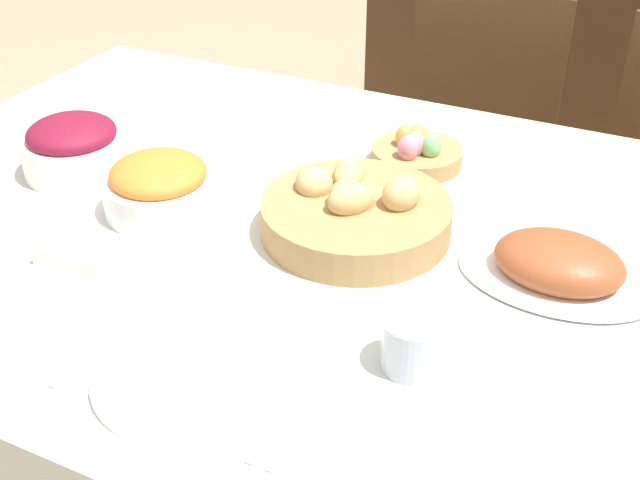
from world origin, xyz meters
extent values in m
cube|color=silver|center=(0.00, 0.00, 0.38)|extent=(1.84, 1.20, 0.77)
cylinder|color=brown|center=(-0.20, 0.67, 0.21)|extent=(0.03, 0.03, 0.43)
cylinder|color=brown|center=(0.19, 0.70, 0.21)|extent=(0.03, 0.03, 0.43)
cylinder|color=brown|center=(-0.23, 1.05, 0.21)|extent=(0.03, 0.03, 0.43)
cylinder|color=brown|center=(0.16, 1.09, 0.21)|extent=(0.03, 0.03, 0.43)
cube|color=brown|center=(-0.02, 0.88, 0.44)|extent=(0.45, 0.45, 0.02)
cube|color=brown|center=(-0.04, 1.08, 0.67)|extent=(0.42, 0.05, 0.45)
cylinder|color=brown|center=(0.35, 0.67, 0.21)|extent=(0.03, 0.03, 0.43)
cylinder|color=brown|center=(0.34, 1.06, 0.21)|extent=(0.03, 0.03, 0.43)
cube|color=#4C2D19|center=(0.06, 1.90, 0.43)|extent=(1.42, 0.44, 0.86)
cylinder|color=#AD8451|center=(0.03, 0.01, 0.80)|extent=(0.32, 0.32, 0.06)
ellipsoid|color=tan|center=(-0.02, 0.09, 0.83)|extent=(0.06, 0.09, 0.05)
ellipsoid|color=tan|center=(0.03, 0.01, 0.83)|extent=(0.08, 0.09, 0.05)
ellipsoid|color=tan|center=(0.03, -0.01, 0.84)|extent=(0.09, 0.09, 0.06)
ellipsoid|color=tan|center=(0.02, 0.00, 0.84)|extent=(0.06, 0.07, 0.06)
ellipsoid|color=tan|center=(-0.06, 0.03, 0.84)|extent=(0.09, 0.09, 0.06)
ellipsoid|color=tan|center=(0.10, 0.04, 0.85)|extent=(0.08, 0.09, 0.06)
cylinder|color=#AD8451|center=(0.03, 0.29, 0.78)|extent=(0.18, 0.18, 0.03)
ellipsoid|color=pink|center=(0.03, 0.25, 0.82)|extent=(0.04, 0.04, 0.05)
ellipsoid|color=#F29E4C|center=(0.01, 0.30, 0.82)|extent=(0.04, 0.04, 0.05)
ellipsoid|color=pink|center=(0.04, 0.27, 0.82)|extent=(0.04, 0.04, 0.05)
ellipsoid|color=#7FCC7A|center=(0.07, 0.28, 0.82)|extent=(0.04, 0.04, 0.05)
ellipsoid|color=#F29E4C|center=(0.03, 0.31, 0.82)|extent=(0.04, 0.04, 0.05)
ellipsoid|color=white|center=(0.36, 0.02, 0.77)|extent=(0.31, 0.21, 0.01)
ellipsoid|color=#984A28|center=(0.36, 0.02, 0.80)|extent=(0.20, 0.15, 0.08)
cylinder|color=white|center=(-0.54, -0.02, 0.80)|extent=(0.20, 0.20, 0.07)
ellipsoid|color=maroon|center=(-0.54, -0.02, 0.85)|extent=(0.17, 0.17, 0.06)
cylinder|color=white|center=(-0.31, -0.06, 0.80)|extent=(0.20, 0.20, 0.06)
ellipsoid|color=orange|center=(-0.31, -0.06, 0.84)|extent=(0.17, 0.17, 0.06)
cylinder|color=white|center=(-0.03, -0.41, 0.77)|extent=(0.24, 0.24, 0.01)
cube|color=silver|center=(-0.18, -0.41, 0.77)|extent=(0.01, 0.18, 0.00)
cube|color=silver|center=(0.12, -0.41, 0.77)|extent=(0.01, 0.18, 0.00)
cube|color=silver|center=(0.15, -0.41, 0.77)|extent=(0.01, 0.18, 0.00)
cylinder|color=silver|center=(0.23, -0.26, 0.80)|extent=(0.08, 0.08, 0.08)
cube|color=white|center=(-0.33, -0.26, 0.78)|extent=(0.14, 0.08, 0.03)
camera|label=1|loc=(0.47, -1.04, 1.49)|focal=45.00mm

